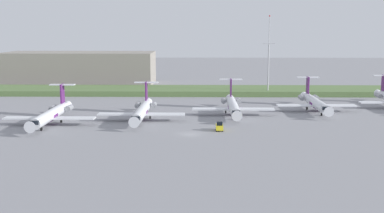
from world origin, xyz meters
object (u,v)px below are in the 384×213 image
Objects in this scene: regional_jet_second at (51,114)px; regional_jet_fourth at (233,106)px; regional_jet_third at (142,111)px; regional_jet_fifth at (315,102)px; baggage_tug at (219,127)px; antenna_mast at (268,63)px.

regional_jet_second is 49.12m from regional_jet_fourth.
regional_jet_third is at bearing 14.60° from regional_jet_second.
baggage_tug is at bearing -136.17° from regional_jet_fifth.
regional_jet_second is at bearing -140.02° from antenna_mast.
regional_jet_third is 51.36m from regional_jet_fifth.
regional_jet_fifth is at bearing -73.03° from antenna_mast.
regional_jet_third is (22.39, 5.83, 0.00)m from regional_jet_second.
baggage_tug is (42.38, -7.21, -1.53)m from regional_jet_second.
regional_jet_fourth is at bearing -165.25° from regional_jet_fifth.
antenna_mast is 63.29m from baggage_tug.
regional_jet_third is at bearing 146.88° from baggage_tug.
regional_jet_third is at bearing -163.08° from regional_jet_fifth.
regional_jet_second is 74.49m from regional_jet_fifth.
regional_jet_third is 26.02m from regional_jet_fourth.
regional_jet_second is 1.00× the size of regional_jet_third.
regional_jet_second is at bearing -163.80° from regional_jet_fifth.
antenna_mast is (-9.52, 31.22, 9.19)m from regional_jet_fifth.
antenna_mast reaches higher than regional_jet_second.
regional_jet_second and regional_jet_third have the same top height.
antenna_mast is at bearing 39.98° from regional_jet_second.
regional_jet_second is 1.00× the size of regional_jet_fifth.
regional_jet_fifth is at bearing 14.75° from regional_jet_fourth.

